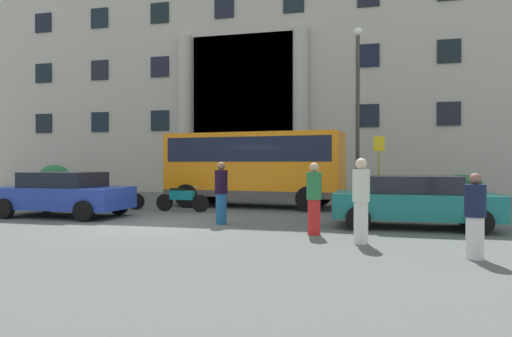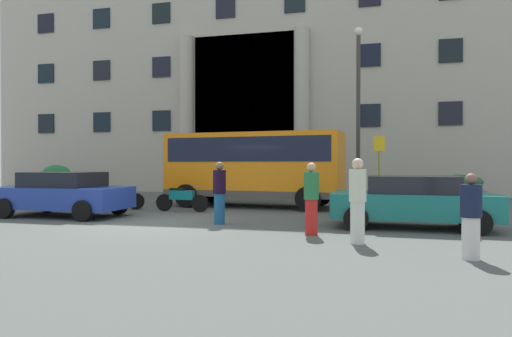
# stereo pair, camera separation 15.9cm
# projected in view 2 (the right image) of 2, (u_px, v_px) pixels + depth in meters

# --- Properties ---
(ground_plane) EXTENTS (80.00, 64.00, 0.12)m
(ground_plane) POSITION_uv_depth(u_px,v_px,m) (153.00, 226.00, 12.47)
(ground_plane) COLOR #4D524E
(office_building_facade) EXTENTS (35.13, 9.67, 19.39)m
(office_building_facade) POSITION_uv_depth(u_px,v_px,m) (275.00, 43.00, 29.35)
(office_building_facade) COLOR #ABA799
(office_building_facade) RESTS_ON ground_plane
(orange_minibus) EXTENTS (6.97, 3.12, 2.87)m
(orange_minibus) POSITION_uv_depth(u_px,v_px,m) (255.00, 163.00, 17.42)
(orange_minibus) COLOR orange
(orange_minibus) RESTS_ON ground_plane
(bus_stop_sign) EXTENTS (0.44, 0.08, 2.80)m
(bus_stop_sign) POSITION_uv_depth(u_px,v_px,m) (379.00, 163.00, 17.86)
(bus_stop_sign) COLOR #929E21
(bus_stop_sign) RESTS_ON ground_plane
(hedge_planter_west) EXTENTS (1.87, 0.78, 1.55)m
(hedge_planter_west) POSITION_uv_depth(u_px,v_px,m) (204.00, 182.00, 22.99)
(hedge_planter_west) COLOR gray
(hedge_planter_west) RESTS_ON ground_plane
(hedge_planter_far_east) EXTENTS (2.06, 0.84, 1.19)m
(hedge_planter_far_east) POSITION_uv_depth(u_px,v_px,m) (461.00, 188.00, 20.53)
(hedge_planter_far_east) COLOR gray
(hedge_planter_far_east) RESTS_ON ground_plane
(hedge_planter_far_west) EXTENTS (1.96, 0.73, 1.62)m
(hedge_planter_far_west) POSITION_uv_depth(u_px,v_px,m) (56.00, 180.00, 25.38)
(hedge_planter_far_west) COLOR gray
(hedge_planter_far_west) RESTS_ON ground_plane
(parked_hatchback_near) EXTENTS (4.16, 2.08, 1.37)m
(parked_hatchback_near) POSITION_uv_depth(u_px,v_px,m) (412.00, 201.00, 11.62)
(parked_hatchback_near) COLOR #176967
(parked_hatchback_near) RESTS_ON ground_plane
(parked_sedan_far) EXTENTS (4.17, 2.14, 1.42)m
(parked_sedan_far) POSITION_uv_depth(u_px,v_px,m) (64.00, 194.00, 14.19)
(parked_sedan_far) COLOR #203896
(parked_sedan_far) RESTS_ON ground_plane
(motorcycle_near_kerb) EXTENTS (1.95, 0.56, 0.89)m
(motorcycle_near_kerb) POSITION_uv_depth(u_px,v_px,m) (362.00, 202.00, 14.17)
(motorcycle_near_kerb) COLOR black
(motorcycle_near_kerb) RESTS_ON ground_plane
(motorcycle_far_end) EXTENTS (2.00, 0.55, 0.89)m
(motorcycle_far_end) POSITION_uv_depth(u_px,v_px,m) (181.00, 199.00, 15.69)
(motorcycle_far_end) COLOR black
(motorcycle_far_end) RESTS_ON ground_plane
(scooter_by_planter) EXTENTS (2.06, 0.69, 0.89)m
(scooter_by_planter) POSITION_uv_depth(u_px,v_px,m) (115.00, 197.00, 16.36)
(scooter_by_planter) COLOR black
(scooter_by_planter) RESTS_ON ground_plane
(pedestrian_man_red_shirt) EXTENTS (0.36, 0.36, 1.71)m
(pedestrian_man_red_shirt) POSITION_uv_depth(u_px,v_px,m) (311.00, 198.00, 10.52)
(pedestrian_man_red_shirt) COLOR red
(pedestrian_man_red_shirt) RESTS_ON ground_plane
(pedestrian_child_trailing) EXTENTS (0.36, 0.36, 1.52)m
(pedestrian_child_trailing) POSITION_uv_depth(u_px,v_px,m) (471.00, 217.00, 7.80)
(pedestrian_child_trailing) COLOR silver
(pedestrian_child_trailing) RESTS_ON ground_plane
(pedestrian_man_crossing) EXTENTS (0.36, 0.36, 1.81)m
(pedestrian_man_crossing) POSITION_uv_depth(u_px,v_px,m) (358.00, 200.00, 9.34)
(pedestrian_man_crossing) COLOR silver
(pedestrian_man_crossing) RESTS_ON ground_plane
(pedestrian_woman_with_bag) EXTENTS (0.36, 0.36, 1.74)m
(pedestrian_woman_with_bag) POSITION_uv_depth(u_px,v_px,m) (219.00, 193.00, 12.35)
(pedestrian_woman_with_bag) COLOR navy
(pedestrian_woman_with_bag) RESTS_ON ground_plane
(lamppost_plaza_centre) EXTENTS (0.40, 0.40, 7.78)m
(lamppost_plaza_centre) POSITION_uv_depth(u_px,v_px,m) (358.00, 100.00, 19.73)
(lamppost_plaza_centre) COLOR #3A3730
(lamppost_plaza_centre) RESTS_ON ground_plane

